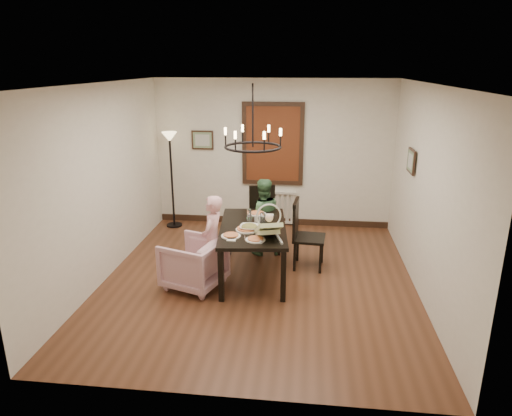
% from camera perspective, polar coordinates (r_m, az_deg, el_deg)
% --- Properties ---
extents(room_shell, '(4.51, 5.00, 2.81)m').
position_cam_1_polar(room_shell, '(6.67, 0.67, 3.30)').
color(room_shell, brown).
rests_on(room_shell, ground).
extents(dining_table, '(1.12, 1.77, 0.79)m').
position_cam_1_polar(dining_table, '(6.67, -0.38, -2.97)').
color(dining_table, black).
rests_on(dining_table, room_shell).
extents(chair_far, '(0.56, 0.56, 1.04)m').
position_cam_1_polar(chair_far, '(7.89, 1.00, -1.08)').
color(chair_far, black).
rests_on(chair_far, room_shell).
extents(chair_right, '(0.52, 0.52, 1.09)m').
position_cam_1_polar(chair_right, '(7.06, 6.68, -3.28)').
color(chair_right, black).
rests_on(chair_right, room_shell).
extents(armchair, '(0.98, 0.97, 0.70)m').
position_cam_1_polar(armchair, '(6.55, -7.79, -6.85)').
color(armchair, beige).
rests_on(armchair, room_shell).
extents(elderly_woman, '(0.31, 0.42, 1.08)m').
position_cam_1_polar(elderly_woman, '(6.58, -5.44, -4.87)').
color(elderly_woman, '#E6A2A6').
rests_on(elderly_woman, room_shell).
extents(seated_man, '(0.61, 0.54, 1.07)m').
position_cam_1_polar(seated_man, '(7.52, 0.79, -1.91)').
color(seated_man, '#406B42').
rests_on(seated_man, room_shell).
extents(baby_bouncer, '(0.49, 0.58, 0.33)m').
position_cam_1_polar(baby_bouncer, '(6.14, 1.55, -2.36)').
color(baby_bouncer, beige).
rests_on(baby_bouncer, dining_table).
extents(salad_bowl, '(0.33, 0.33, 0.08)m').
position_cam_1_polar(salad_bowl, '(6.48, -0.83, -2.43)').
color(salad_bowl, white).
rests_on(salad_bowl, dining_table).
extents(pizza_platter, '(0.32, 0.32, 0.04)m').
position_cam_1_polar(pizza_platter, '(6.47, -1.14, -2.65)').
color(pizza_platter, tan).
rests_on(pizza_platter, dining_table).
extents(drinking_glass, '(0.06, 0.06, 0.13)m').
position_cam_1_polar(drinking_glass, '(6.72, -0.82, -1.48)').
color(drinking_glass, silver).
rests_on(drinking_glass, dining_table).
extents(window_blinds, '(1.00, 0.03, 1.40)m').
position_cam_1_polar(window_blinds, '(8.66, 2.11, 7.99)').
color(window_blinds, maroon).
rests_on(window_blinds, room_shell).
extents(radiator, '(0.92, 0.12, 0.62)m').
position_cam_1_polar(radiator, '(8.98, 2.03, 0.12)').
color(radiator, silver).
rests_on(radiator, room_shell).
extents(picture_back, '(0.42, 0.03, 0.36)m').
position_cam_1_polar(picture_back, '(8.87, -6.70, 8.44)').
color(picture_back, black).
rests_on(picture_back, room_shell).
extents(picture_right, '(0.03, 0.42, 0.36)m').
position_cam_1_polar(picture_right, '(7.26, 18.84, 5.58)').
color(picture_right, black).
rests_on(picture_right, room_shell).
extents(floor_lamp, '(0.30, 0.30, 1.80)m').
position_cam_1_polar(floor_lamp, '(8.86, -10.46, 3.30)').
color(floor_lamp, black).
rests_on(floor_lamp, room_shell).
extents(chandelier, '(0.80, 0.80, 0.04)m').
position_cam_1_polar(chandelier, '(6.34, -0.40, 7.65)').
color(chandelier, black).
rests_on(chandelier, room_shell).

